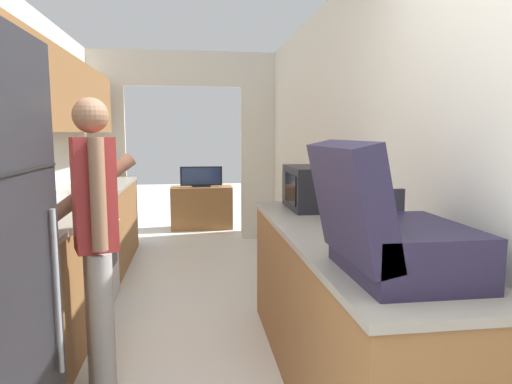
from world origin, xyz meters
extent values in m
cube|color=brown|center=(-1.05, 2.92, 1.78)|extent=(0.32, 3.78, 0.65)
cube|color=silver|center=(1.24, 1.90, 1.25)|extent=(0.06, 7.40, 2.50)
cube|color=silver|center=(-1.08, 5.03, 1.02)|extent=(0.65, 0.06, 2.05)
cube|color=silver|center=(1.08, 5.03, 1.02)|extent=(0.65, 0.06, 2.05)
cube|color=silver|center=(0.00, 5.03, 2.27)|extent=(2.81, 0.06, 0.45)
cube|color=brown|center=(-0.91, 1.68, 0.43)|extent=(0.60, 1.30, 0.87)
cube|color=gray|center=(-0.91, 1.68, 0.88)|extent=(0.62, 1.31, 0.03)
cube|color=brown|center=(-0.91, 3.97, 0.43)|extent=(0.60, 1.69, 0.87)
cube|color=gray|center=(-0.91, 3.98, 0.88)|extent=(0.62, 1.70, 0.03)
cube|color=#9EA3A8|center=(-0.91, 1.42, 0.90)|extent=(0.42, 0.44, 0.00)
cube|color=brown|center=(0.91, 1.27, 0.43)|extent=(0.60, 2.34, 0.87)
cube|color=gray|center=(0.91, 1.27, 0.88)|extent=(0.62, 2.37, 0.03)
cube|color=black|center=(-0.50, 0.66, 1.31)|extent=(0.01, 0.68, 0.01)
cylinder|color=#99999E|center=(-0.49, 0.89, 0.77)|extent=(0.02, 0.02, 0.73)
cube|color=#B7B7BC|center=(-0.90, 2.73, 0.45)|extent=(0.62, 0.79, 0.90)
cube|color=black|center=(-0.58, 2.73, 0.45)|extent=(0.01, 0.54, 0.27)
cylinder|color=#B7B7BC|center=(-0.56, 2.73, 0.68)|extent=(0.02, 0.63, 0.02)
cube|color=#B7B7BC|center=(-1.19, 2.73, 0.97)|extent=(0.04, 0.79, 0.14)
cylinder|color=#232328|center=(-0.77, 2.56, 0.90)|extent=(0.16, 0.16, 0.01)
cylinder|color=#232328|center=(-0.77, 2.90, 0.90)|extent=(0.16, 0.16, 0.01)
cylinder|color=#232328|center=(-1.02, 2.56, 0.90)|extent=(0.16, 0.16, 0.01)
cylinder|color=#232328|center=(-1.02, 2.90, 0.90)|extent=(0.16, 0.16, 0.01)
cylinder|color=#9E9E9E|center=(-0.40, 1.34, 0.41)|extent=(0.17, 0.17, 0.81)
cylinder|color=#9E9E9E|center=(-0.45, 1.50, 0.41)|extent=(0.17, 0.17, 0.81)
cube|color=maroon|center=(-0.42, 1.42, 1.12)|extent=(0.27, 0.27, 0.61)
cylinder|color=#8C664C|center=(-0.38, 1.28, 1.13)|extent=(0.10, 0.10, 0.58)
cylinder|color=#8C664C|center=(-0.47, 1.55, 1.13)|extent=(0.52, 0.25, 0.40)
sphere|color=#8C664C|center=(-0.42, 1.42, 1.54)|extent=(0.19, 0.19, 0.19)
cube|color=#231E38|center=(0.91, 0.51, 1.00)|extent=(0.43, 0.56, 0.20)
cube|color=#231E38|center=(0.68, 0.51, 1.20)|extent=(0.20, 0.56, 0.45)
cube|color=#2D2D33|center=(0.91, 0.81, 1.15)|extent=(0.26, 0.02, 0.10)
cube|color=black|center=(0.99, 2.08, 1.05)|extent=(0.40, 0.53, 0.31)
cube|color=black|center=(0.79, 2.03, 1.05)|extent=(0.01, 0.32, 0.21)
cube|color=#38383D|center=(0.79, 2.26, 1.05)|extent=(0.01, 0.11, 0.22)
cube|color=brown|center=(0.23, 5.81, 0.32)|extent=(0.92, 0.42, 0.64)
cube|color=black|center=(0.23, 5.77, 0.65)|extent=(0.28, 0.16, 0.02)
cube|color=black|center=(0.23, 5.77, 0.81)|extent=(0.63, 0.04, 0.29)
cube|color=navy|center=(0.23, 5.74, 0.81)|extent=(0.58, 0.01, 0.25)
camera|label=1|loc=(0.10, -1.10, 1.45)|focal=32.00mm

